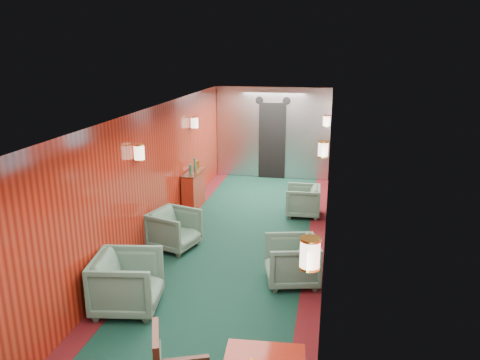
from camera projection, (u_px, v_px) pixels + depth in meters
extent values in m
plane|color=black|center=(221.00, 280.00, 7.02)|extent=(12.00, 12.00, 0.00)
cube|color=white|center=(219.00, 125.00, 6.37)|extent=(3.00, 12.00, 0.10)
cube|color=white|center=(219.00, 124.00, 6.37)|extent=(1.20, 12.00, 0.06)
cube|color=maroon|center=(273.00, 132.00, 12.35)|extent=(3.00, 0.10, 2.40)
cube|color=maroon|center=(122.00, 199.00, 6.97)|extent=(0.10, 12.00, 2.40)
cube|color=maroon|center=(326.00, 212.00, 6.41)|extent=(0.10, 12.00, 2.40)
cube|color=#3D0C0F|center=(136.00, 272.00, 7.27)|extent=(0.30, 12.00, 0.01)
cube|color=#3D0C0F|center=(311.00, 289.00, 6.77)|extent=(0.30, 12.00, 0.01)
cube|color=#BBBDC3|center=(273.00, 133.00, 12.27)|extent=(2.98, 0.12, 2.38)
cube|color=black|center=(272.00, 141.00, 12.25)|extent=(0.70, 0.06, 2.00)
cylinder|color=black|center=(259.00, 100.00, 12.04)|extent=(0.20, 0.04, 0.20)
cylinder|color=black|center=(287.00, 101.00, 11.91)|extent=(0.20, 0.04, 0.20)
cube|color=silver|center=(315.00, 355.00, 3.04)|extent=(0.02, 1.10, 0.80)
cube|color=slate|center=(314.00, 355.00, 3.04)|extent=(0.01, 0.96, 0.66)
cube|color=silver|center=(324.00, 220.00, 5.40)|extent=(0.02, 1.10, 0.80)
cube|color=slate|center=(324.00, 220.00, 5.40)|extent=(0.01, 0.96, 0.66)
cube|color=silver|center=(328.00, 167.00, 7.76)|extent=(0.02, 1.10, 0.80)
cube|color=slate|center=(327.00, 167.00, 7.76)|extent=(0.01, 0.96, 0.66)
cube|color=silver|center=(330.00, 139.00, 10.11)|extent=(0.02, 1.10, 0.80)
cube|color=slate|center=(329.00, 139.00, 10.12)|extent=(0.01, 0.96, 0.66)
cylinder|color=beige|center=(310.00, 253.00, 3.72)|extent=(0.16, 0.16, 0.24)
cylinder|color=gold|center=(309.00, 267.00, 3.75)|extent=(0.17, 0.17, 0.02)
cylinder|color=beige|center=(139.00, 152.00, 7.26)|extent=(0.16, 0.16, 0.24)
cylinder|color=gold|center=(140.00, 160.00, 7.29)|extent=(0.17, 0.17, 0.02)
cylinder|color=beige|center=(323.00, 149.00, 7.49)|extent=(0.16, 0.16, 0.24)
cylinder|color=gold|center=(323.00, 156.00, 7.52)|extent=(0.17, 0.17, 0.02)
cylinder|color=beige|center=(194.00, 123.00, 10.09)|extent=(0.16, 0.16, 0.24)
cylinder|color=gold|center=(195.00, 128.00, 10.12)|extent=(0.17, 0.17, 0.02)
cylinder|color=beige|center=(327.00, 121.00, 10.32)|extent=(0.16, 0.16, 0.24)
cylinder|color=gold|center=(326.00, 126.00, 10.35)|extent=(0.17, 0.17, 0.02)
cube|color=#35150C|center=(185.00, 360.00, 4.23)|extent=(0.43, 0.21, 0.04)
cube|color=maroon|center=(194.00, 190.00, 10.09)|extent=(0.27, 0.89, 0.80)
cube|color=#35150C|center=(194.00, 172.00, 9.98)|extent=(0.29, 0.91, 0.02)
cylinder|color=#2B5637|center=(191.00, 169.00, 9.73)|extent=(0.07, 0.07, 0.22)
cylinder|color=#2B5637|center=(195.00, 164.00, 10.02)|extent=(0.06, 0.06, 0.28)
cylinder|color=gold|center=(197.00, 165.00, 10.20)|extent=(0.08, 0.08, 0.18)
imported|color=#1A3D31|center=(127.00, 282.00, 6.16)|extent=(0.97, 0.95, 0.77)
imported|color=#1A3D31|center=(175.00, 229.00, 8.07)|extent=(0.92, 0.91, 0.68)
imported|color=#1A3D31|center=(291.00, 261.00, 6.87)|extent=(0.91, 0.89, 0.69)
imported|color=#1A3D31|center=(303.00, 201.00, 9.64)|extent=(0.72, 0.70, 0.63)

